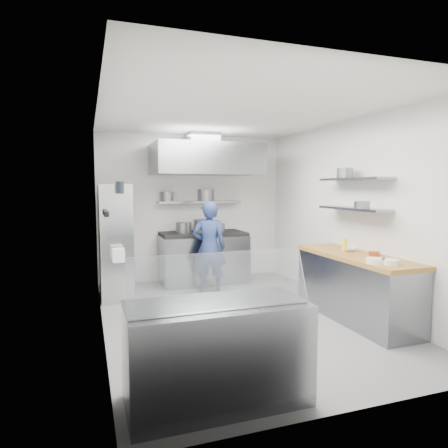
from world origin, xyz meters
name	(u,v)px	position (x,y,z in m)	size (l,w,h in m)	color
floor	(238,317)	(0.00, 0.00, 0.00)	(5.00, 5.00, 0.00)	slate
ceiling	(239,112)	(0.00, 0.00, 2.80)	(5.00, 5.00, 0.00)	silver
wall_back	(192,208)	(0.00, 2.50, 1.40)	(3.60, 0.02, 2.80)	white
wall_front	(354,240)	(0.00, -2.50, 1.40)	(3.60, 0.02, 2.80)	white
wall_left	(100,221)	(-1.80, 0.00, 1.40)	(5.00, 0.02, 2.80)	white
wall_right	(349,214)	(1.80, 0.00, 1.40)	(5.00, 0.02, 2.80)	white
gas_range	(203,259)	(0.10, 2.10, 0.45)	(1.60, 0.80, 0.90)	gray
cooktop	(203,234)	(0.10, 2.10, 0.93)	(1.57, 0.78, 0.06)	black
stock_pot_left	(184,228)	(-0.28, 2.09, 1.06)	(0.29, 0.29, 0.20)	slate
stock_pot_mid	(203,226)	(0.11, 2.13, 1.08)	(0.35, 0.35, 0.24)	slate
stock_pot_right	(218,228)	(0.38, 2.04, 1.04)	(0.26, 0.26, 0.16)	slate
over_range_shelf	(200,202)	(0.10, 2.34, 1.52)	(1.60, 0.30, 0.04)	gray
shelf_pot_a	(167,196)	(-0.52, 2.43, 1.63)	(0.24, 0.24, 0.18)	slate
shelf_pot_b	(206,195)	(0.27, 2.50, 1.65)	(0.33, 0.33, 0.22)	slate
extractor_hood	(205,160)	(0.10, 1.93, 2.30)	(1.90, 1.15, 0.55)	gray
hood_duct	(202,140)	(0.10, 2.15, 2.68)	(0.55, 0.55, 0.24)	slate
red_firebox	(127,208)	(-1.25, 2.44, 1.42)	(0.22, 0.10, 0.26)	red
chef	(209,247)	(0.00, 1.38, 0.78)	(0.57, 0.37, 1.57)	navy
wire_rack	(115,241)	(-1.53, 1.59, 0.93)	(0.50, 0.90, 1.85)	silver
rack_bin_a	(118,255)	(-1.53, 0.97, 0.80)	(0.17, 0.22, 0.19)	white
rack_bin_b	(116,219)	(-1.53, 1.41, 1.30)	(0.14, 0.18, 0.16)	yellow
rack_jar	(120,187)	(-1.48, 1.05, 1.80)	(0.12, 0.12, 0.18)	black
knife_strip	(106,213)	(-1.78, -0.90, 1.55)	(0.04, 0.55, 0.05)	black
prep_counter_base	(355,289)	(1.48, -0.60, 0.42)	(0.62, 2.00, 0.84)	gray
prep_counter_top	(356,256)	(1.48, -0.60, 0.87)	(0.65, 2.04, 0.06)	#9E6A2B
plate_stack_a	(375,261)	(1.28, -1.22, 0.93)	(0.22, 0.22, 0.06)	white
plate_stack_b	(390,262)	(1.40, -1.34, 0.93)	(0.20, 0.20, 0.06)	white
copper_pan	(375,253)	(1.64, -0.77, 0.93)	(0.14, 0.14, 0.06)	#C05836
squeeze_bottle	(345,245)	(1.49, -0.33, 0.99)	(0.07, 0.07, 0.18)	yellow
mixing_bowl	(349,249)	(1.55, -0.35, 0.92)	(0.20, 0.20, 0.05)	white
wall_shelf_lower	(353,209)	(1.64, -0.30, 1.50)	(0.30, 1.30, 0.04)	gray
wall_shelf_upper	(354,179)	(1.64, -0.30, 1.92)	(0.30, 1.30, 0.04)	gray
shelf_pot_c	(362,205)	(1.50, -0.66, 1.57)	(0.21, 0.21, 0.10)	slate
shelf_pot_d	(345,173)	(1.61, -0.12, 2.01)	(0.23, 0.23, 0.14)	slate
display_case	(217,353)	(-0.96, -2.00, 0.42)	(1.50, 0.70, 0.85)	gray
display_glass	(221,280)	(-0.96, -2.12, 1.07)	(1.47, 0.02, 0.45)	silver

